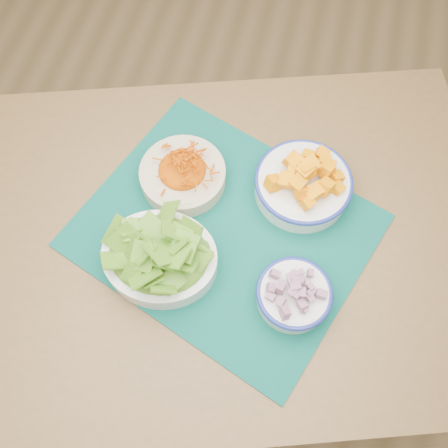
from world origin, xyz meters
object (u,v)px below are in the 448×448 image
table (205,253)px  onion_bowl (294,294)px  squash_bowl (304,181)px  carrot_bowl (183,173)px  placemat (224,230)px  lettuce_bowl (159,254)px

table → onion_bowl: size_ratio=7.82×
squash_bowl → table: bearing=-139.8°
squash_bowl → onion_bowl: (0.02, -0.25, -0.01)m
carrot_bowl → onion_bowl: 0.36m
carrot_bowl → squash_bowl: size_ratio=0.88×
table → placemat: size_ratio=2.52×
carrot_bowl → placemat: bearing=-39.7°
table → placemat: placemat is taller
carrot_bowl → lettuce_bowl: size_ratio=0.98×
carrot_bowl → lettuce_bowl: bearing=-87.4°
placemat → squash_bowl: squash_bowl is taller
carrot_bowl → onion_bowl: size_ratio=1.28×
placemat → table: bearing=-128.8°
table → squash_bowl: (0.18, 0.15, 0.15)m
squash_bowl → lettuce_bowl: 0.34m
lettuce_bowl → squash_bowl: bearing=40.3°
table → squash_bowl: bearing=22.1°
placemat → carrot_bowl: 0.16m
carrot_bowl → squash_bowl: squash_bowl is taller
squash_bowl → lettuce_bowl: (-0.25, -0.23, 0.00)m
lettuce_bowl → onion_bowl: (0.28, -0.01, -0.02)m
placemat → carrot_bowl: bearing=160.6°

